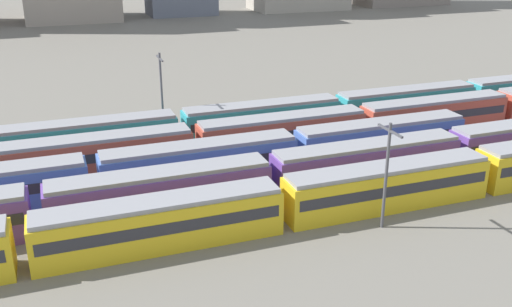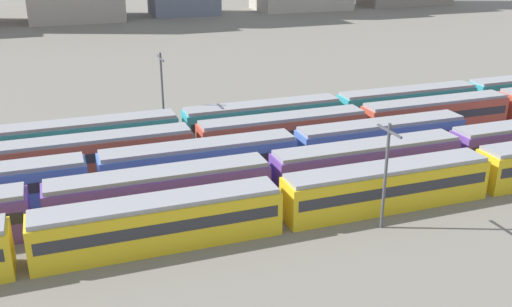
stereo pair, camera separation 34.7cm
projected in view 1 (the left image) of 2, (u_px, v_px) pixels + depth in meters
The scene contains 7 objects.
train_track_0 at pixel (282, 203), 44.72m from camera, with size 74.70×3.06×3.75m.
train_track_1 at pixel (453, 150), 55.69m from camera, with size 112.50×3.06×3.75m.
train_track_2 at pixel (200, 162), 52.64m from camera, with size 55.80×3.06×3.75m.
train_track_3 at pixel (282, 132), 60.50m from camera, with size 93.60×3.06×3.75m.
train_track_4 at pixel (262, 119), 64.96m from camera, with size 93.60×3.06×3.75m.
catenary_pole_1 at pixel (162, 91), 62.98m from camera, with size 0.24×3.20×9.49m.
catenary_pole_2 at pixel (387, 170), 43.37m from camera, with size 0.24×3.20×8.51m.
Camera 1 is at (5.54, -37.25, 21.47)m, focal length 40.64 mm.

